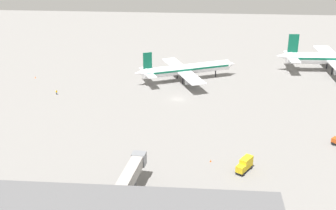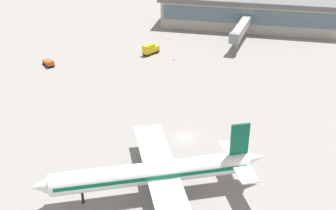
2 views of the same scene
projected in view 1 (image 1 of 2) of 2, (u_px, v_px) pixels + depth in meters
The scene contains 7 objects.
ground at pixel (177, 99), 154.03m from camera, with size 288.00×288.00×0.00m, color gray.
airplane_taxiing at pixel (186, 69), 169.49m from camera, with size 37.88×31.38×12.20m.
catering_truck at pixel (245, 165), 110.66m from camera, with size 4.56×5.76×3.30m.
ground_crew_worker at pixel (57, 92), 157.61m from camera, with size 0.54×0.54×1.67m.
jet_bridge at pixel (127, 182), 97.26m from camera, with size 5.91×23.32×6.74m.
safety_cone_near_gate at pixel (35, 77), 173.65m from camera, with size 0.44×0.44×0.60m, color #EA590C.
safety_cone_mid_apron at pixel (211, 161), 115.19m from camera, with size 0.44×0.44×0.60m, color #EA590C.
Camera 1 is at (7.96, -142.63, 57.72)m, focal length 49.14 mm.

